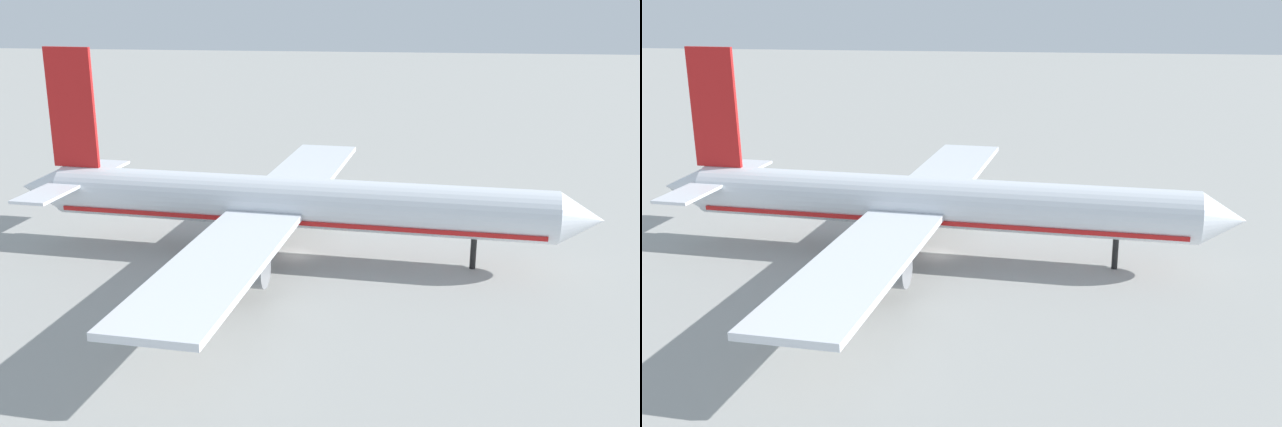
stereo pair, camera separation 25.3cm
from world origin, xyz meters
TOP-DOWN VIEW (x-y plane):
  - ground_plane at (0.00, 0.00)m, footprint 600.00×600.00m
  - airliner at (-1.40, 0.08)m, footprint 71.33×72.12m

SIDE VIEW (x-z plane):
  - ground_plane at x=0.00m, z-range 0.00..0.00m
  - airliner at x=-1.40m, z-range -5.68..18.75m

